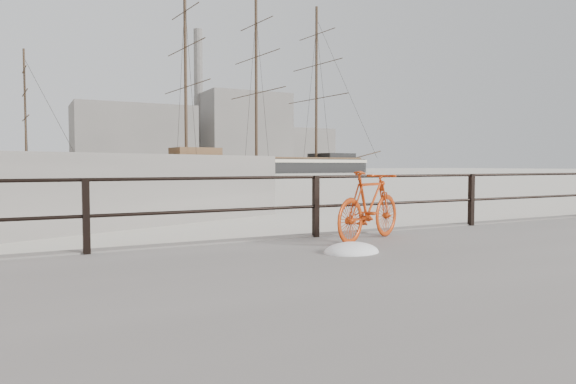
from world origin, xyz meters
name	(u,v)px	position (x,y,z in m)	size (l,w,h in m)	color
ground	(465,242)	(0.00, 0.00, 0.00)	(400.00, 400.00, 0.00)	white
guardrail	(471,200)	(0.00, -0.15, 0.85)	(28.00, 0.10, 1.00)	black
bicycle	(369,206)	(-2.97, -0.88, 0.89)	(1.80, 0.27, 1.08)	#B9370C
barque_black	(257,173)	(31.03, 80.33, 0.00)	(60.89, 19.93, 34.39)	black
industrial_west	(134,138)	(20.00, 140.00, 9.00)	(32.00, 18.00, 18.00)	gray
industrial_mid	(243,132)	(55.00, 145.00, 12.00)	(26.00, 20.00, 24.00)	gray
industrial_east	(299,149)	(78.00, 150.00, 7.00)	(20.00, 16.00, 14.00)	gray
smokestack	(199,100)	(42.00, 150.00, 22.00)	(2.80, 2.80, 44.00)	gray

